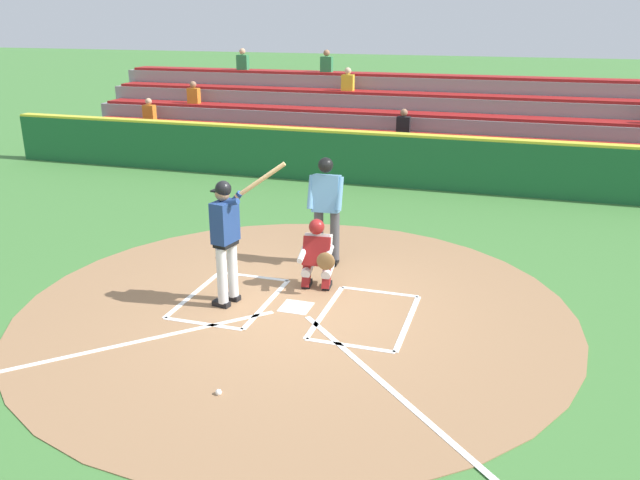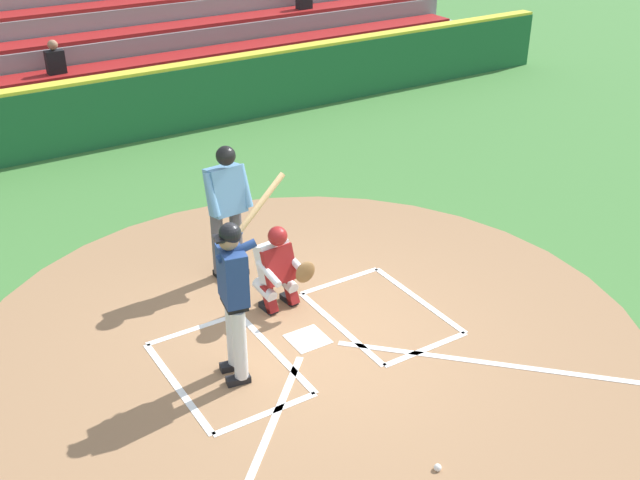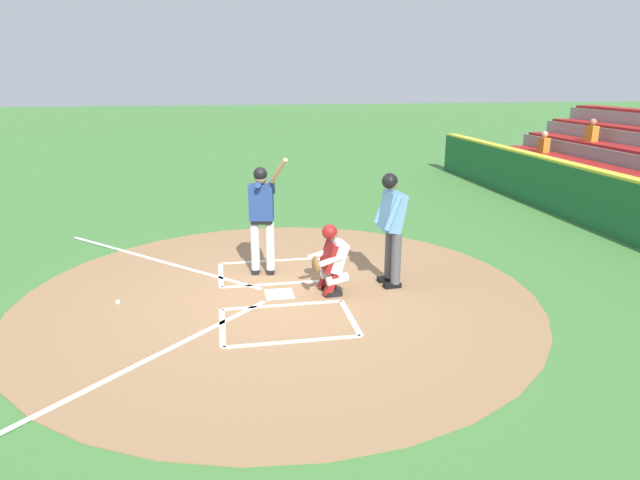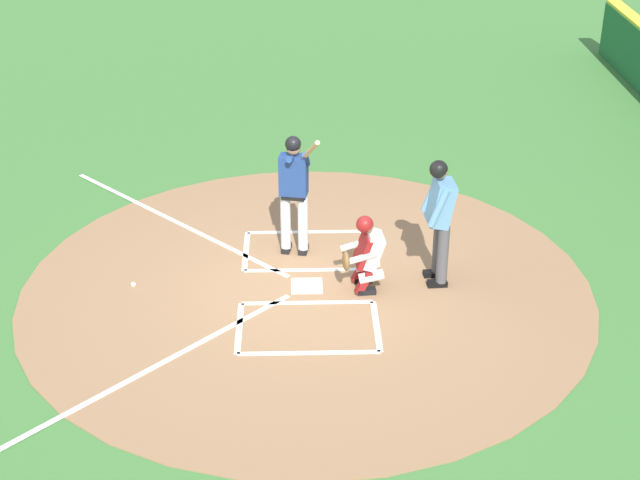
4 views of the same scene
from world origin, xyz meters
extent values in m
plane|color=#427A38|center=(0.00, 0.00, 0.00)|extent=(120.00, 120.00, 0.00)
cylinder|color=#99704C|center=(0.00, 0.00, 0.01)|extent=(8.00, 8.00, 0.01)
cube|color=white|center=(0.00, 0.00, 0.01)|extent=(0.44, 0.44, 0.01)
cube|color=white|center=(-1.05, -0.90, 0.01)|extent=(1.20, 0.08, 0.01)
cube|color=white|center=(-1.05, 0.90, 0.01)|extent=(1.20, 0.08, 0.01)
cube|color=white|center=(-0.45, 0.00, 0.01)|extent=(0.08, 1.80, 0.01)
cube|color=white|center=(-1.65, 0.00, 0.01)|extent=(0.08, 1.80, 0.01)
cube|color=white|center=(1.05, -0.90, 0.01)|extent=(1.20, 0.08, 0.01)
cube|color=white|center=(1.05, 0.90, 0.01)|extent=(1.20, 0.08, 0.01)
cube|color=white|center=(0.45, 0.00, 0.01)|extent=(0.08, 1.80, 0.01)
cube|color=white|center=(1.65, 0.00, 0.01)|extent=(0.08, 1.80, 0.01)
cube|color=white|center=(-2.10, 2.10, 0.01)|extent=(3.73, 3.73, 0.01)
cylinder|color=silver|center=(1.02, 0.30, 0.50)|extent=(0.15, 0.15, 0.84)
cube|color=black|center=(1.06, 0.29, 0.04)|extent=(0.28, 0.17, 0.09)
cylinder|color=silver|center=(0.97, 0.04, 0.50)|extent=(0.15, 0.15, 0.84)
cube|color=black|center=(1.01, 0.03, 0.04)|extent=(0.28, 0.17, 0.09)
cube|color=black|center=(0.99, 0.17, 0.97)|extent=(0.28, 0.37, 0.10)
cube|color=navy|center=(0.99, 0.17, 1.28)|extent=(0.31, 0.44, 0.60)
sphere|color=#9E7051|center=(1.01, 0.17, 1.69)|extent=(0.21, 0.21, 0.21)
sphere|color=black|center=(0.99, 0.17, 1.76)|extent=(0.23, 0.23, 0.23)
cube|color=black|center=(1.10, 0.15, 1.73)|extent=(0.14, 0.19, 0.02)
cylinder|color=navy|center=(0.95, 0.19, 1.56)|extent=(0.44, 0.17, 0.21)
cylinder|color=navy|center=(0.91, -0.01, 1.56)|extent=(0.28, 0.14, 0.29)
cylinder|color=tan|center=(0.53, -0.07, 1.86)|extent=(0.72, 0.24, 0.53)
cylinder|color=tan|center=(0.86, 0.01, 1.62)|extent=(0.09, 0.09, 0.08)
cube|color=black|center=(-0.23, -0.83, 0.04)|extent=(0.14, 0.27, 0.09)
cube|color=maroon|center=(-0.23, -0.79, 0.20)|extent=(0.14, 0.25, 0.37)
cylinder|color=silver|center=(-0.22, -0.89, 0.28)|extent=(0.18, 0.37, 0.21)
cube|color=black|center=(0.09, -0.80, 0.04)|extent=(0.14, 0.27, 0.09)
cube|color=maroon|center=(0.09, -0.76, 0.20)|extent=(0.14, 0.25, 0.37)
cylinder|color=silver|center=(0.10, -0.86, 0.28)|extent=(0.18, 0.37, 0.21)
cube|color=silver|center=(-0.06, -0.88, 0.62)|extent=(0.43, 0.39, 0.52)
cube|color=maroon|center=(-0.07, -0.77, 0.62)|extent=(0.44, 0.25, 0.46)
sphere|color=#9E7051|center=(-0.07, -0.81, 0.99)|extent=(0.21, 0.21, 0.21)
sphere|color=maroon|center=(-0.07, -0.79, 1.01)|extent=(0.24, 0.24, 0.24)
cylinder|color=silver|center=(-0.27, -0.73, 0.60)|extent=(0.13, 0.45, 0.20)
cylinder|color=silver|center=(0.12, -0.69, 0.60)|extent=(0.13, 0.45, 0.20)
ellipsoid|color=brown|center=(-0.29, -0.53, 0.57)|extent=(0.29, 0.13, 0.28)
cylinder|color=#4C4C51|center=(-0.04, -1.89, 0.51)|extent=(0.16, 0.16, 0.86)
cube|color=black|center=(-0.04, -1.84, 0.04)|extent=(0.15, 0.29, 0.09)
cylinder|color=#4C4C51|center=(0.24, -1.87, 0.51)|extent=(0.16, 0.16, 0.86)
cube|color=black|center=(0.23, -1.82, 0.04)|extent=(0.15, 0.29, 0.09)
cube|color=#5B8EB7|center=(0.10, -1.84, 1.25)|extent=(0.46, 0.39, 0.66)
sphere|color=#9E7051|center=(0.09, -1.80, 1.72)|extent=(0.22, 0.22, 0.22)
sphere|color=black|center=(0.09, -1.78, 1.74)|extent=(0.25, 0.25, 0.25)
cylinder|color=#5B8EB7|center=(-0.15, -1.77, 1.28)|extent=(0.12, 0.29, 0.56)
cylinder|color=#5B8EB7|center=(0.33, -1.74, 1.28)|extent=(0.12, 0.29, 0.56)
sphere|color=white|center=(0.07, 2.44, 0.04)|extent=(0.07, 0.07, 0.07)
cube|color=#1E6033|center=(0.00, -7.50, 0.62)|extent=(22.00, 0.36, 1.25)
cube|color=yellow|center=(0.00, -7.50, 1.28)|extent=(22.00, 0.32, 0.06)
cube|color=gray|center=(0.00, -8.53, 0.23)|extent=(20.00, 0.85, 0.45)
cube|color=maroon|center=(0.00, -8.53, 0.49)|extent=(19.60, 0.72, 0.08)
cube|color=gray|center=(0.00, -9.38, 0.45)|extent=(20.00, 0.85, 0.90)
cube|color=maroon|center=(0.00, -9.38, 0.94)|extent=(19.60, 0.72, 0.08)
cube|color=gray|center=(0.00, -10.22, 0.68)|extent=(20.00, 0.85, 1.35)
cube|color=maroon|center=(0.00, -10.22, 1.39)|extent=(19.60, 0.72, 0.08)
cube|color=gray|center=(0.00, -11.07, 0.90)|extent=(20.00, 0.85, 1.80)
cube|color=maroon|center=(0.00, -11.07, 1.84)|extent=(19.60, 0.72, 0.08)
cube|color=gray|center=(0.00, -11.92, 1.12)|extent=(20.00, 0.85, 2.25)
cube|color=black|center=(0.19, -9.32, 1.21)|extent=(0.36, 0.22, 0.46)
sphere|color=#9E7051|center=(0.19, -9.32, 1.55)|extent=(0.20, 0.20, 0.20)
camera|label=1|loc=(-2.94, 8.21, 4.09)|focal=36.80mm
camera|label=2|loc=(3.87, 6.43, 5.32)|focal=43.58mm
camera|label=3|loc=(-8.05, 0.82, 3.31)|focal=30.90mm
camera|label=4|loc=(-11.49, 0.12, 6.84)|focal=53.27mm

